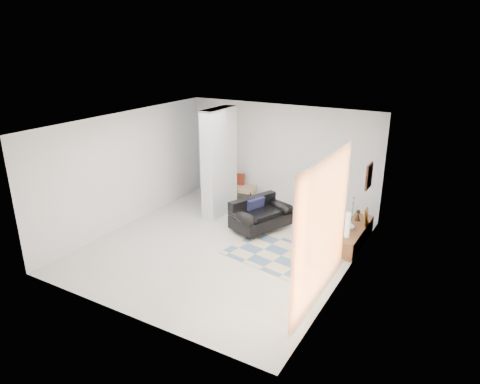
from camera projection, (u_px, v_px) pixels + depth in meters
The scene contains 17 objects.
floor at pixel (223, 246), 9.67m from camera, with size 6.00×6.00×0.00m, color silver.
ceiling at pixel (222, 123), 8.72m from camera, with size 6.00×6.00×0.00m, color white.
wall_back at pixel (281, 156), 11.65m from camera, with size 6.00×6.00×0.00m, color silver.
wall_front at pixel (122, 241), 6.75m from camera, with size 6.00×6.00×0.00m, color silver.
wall_left at pixel (127, 169), 10.48m from camera, with size 6.00×6.00×0.00m, color silver.
wall_right at pixel (348, 211), 7.91m from camera, with size 6.00×6.00×0.00m, color silver.
partition_column at pixel (219, 163), 11.02m from camera, with size 0.35×1.20×2.80m, color silver.
hallway_door at pixel (216, 160), 12.73m from camera, with size 0.85×0.06×2.04m, color beige.
curtain at pixel (323, 231), 7.00m from camera, with size 2.55×2.55×0.00m, color #F88A41.
wall_art at pixel (369, 176), 9.12m from camera, with size 0.04×0.45×0.55m, color #37190F.
media_console at pixel (354, 235), 9.70m from camera, with size 0.45×1.79×0.80m.
loveseat at pixel (259, 215), 10.42m from camera, with size 1.28×1.62×0.76m.
daybed at pixel (229, 185), 12.34m from camera, with size 1.61×0.90×0.77m.
area_rug at pixel (281, 256), 9.20m from camera, with size 2.28×1.52×0.01m, color beige.
cylinder_lamp at pixel (347, 225), 9.09m from camera, with size 0.10×0.10×0.57m, color silver.
bronze_figurine at pixel (358, 215), 9.97m from camera, with size 0.13×0.13×0.26m, color #322216, non-canonical shape.
vase at pixel (351, 226), 9.52m from camera, with size 0.17×0.17×0.17m, color white.
Camera 1 is at (4.64, -7.35, 4.42)m, focal length 32.00 mm.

